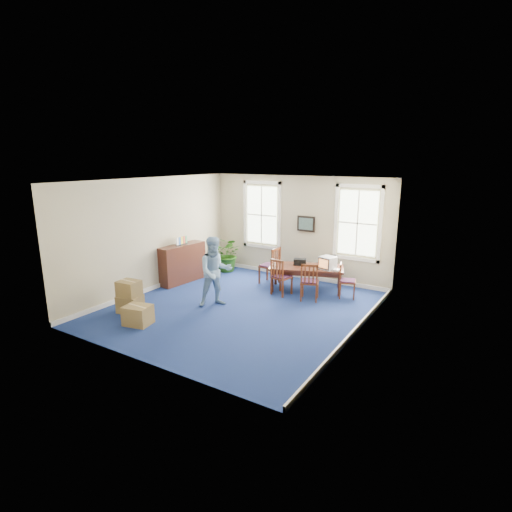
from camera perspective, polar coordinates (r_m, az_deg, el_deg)
The scene contains 25 objects.
floor at distance 10.26m, azimuth -2.26°, elevation -7.41°, with size 6.50×6.50×0.00m, color navy.
ceiling at distance 9.58m, azimuth -2.44°, elevation 10.74°, with size 6.50×6.50×0.00m, color white.
wall_back at distance 12.57m, azimuth 5.99°, elevation 4.07°, with size 6.50×6.50×0.00m, color #B6AB8B.
wall_front at distance 7.42m, azimuth -16.55°, elevation -3.32°, with size 6.50×6.50×0.00m, color #B6AB8B.
wall_left at distance 11.71m, azimuth -14.62°, elevation 2.97°, with size 6.50×6.50×0.00m, color #B6AB8B.
wall_right at distance 8.53m, azimuth 14.61°, elevation -0.99°, with size 6.50×6.50×0.00m, color #B6AB8B.
baseboard_back at distance 12.89m, azimuth 5.76°, elevation -2.71°, with size 6.00×0.04×0.12m, color white.
baseboard_left at distance 12.06m, azimuth -14.08°, elevation -4.24°, with size 0.04×6.50×0.12m, color white.
baseboard_right at distance 9.04m, azimuth 13.83°, elevation -10.44°, with size 0.04×6.50×0.12m, color white.
window_left at distance 13.11m, azimuth 0.85°, elevation 5.87°, with size 1.40×0.12×2.20m, color white, non-canonical shape.
window_right at distance 11.81m, azimuth 14.33°, elevation 4.56°, with size 1.40×0.12×2.20m, color white, non-canonical shape.
wall_picture at distance 12.37m, azimuth 7.16°, elevation 4.58°, with size 0.58×0.06×0.48m, color black, non-canonical shape.
conference_table at distance 11.58m, azimuth 7.18°, elevation -3.16°, with size 2.07×0.94×0.71m, color #492217, non-canonical shape.
crt_tv at distance 11.25m, azimuth 10.20°, elevation -0.96°, with size 0.39×0.43×0.36m, color #B7B7BC, non-canonical shape.
game_console at distance 11.15m, azimuth 11.43°, elevation -1.97°, with size 0.16×0.19×0.05m, color white.
equipment_bag at distance 11.59m, azimuth 6.29°, elevation -0.84°, with size 0.36×0.23×0.18m, color black.
chair_near_left at distance 11.10m, azimuth 3.69°, elevation -2.93°, with size 0.47×0.47×1.04m, color maroon, non-canonical shape.
chair_near_right at distance 10.75m, azimuth 7.69°, elevation -3.59°, with size 0.47×0.47×1.04m, color maroon, non-canonical shape.
chair_end_left at distance 12.06m, azimuth 1.92°, elevation -1.35°, with size 0.50×0.50×1.12m, color maroon, non-canonical shape.
chair_end_right at distance 11.12m, azimuth 12.96°, elevation -3.46°, with size 0.43×0.43×0.96m, color maroon, non-canonical shape.
man at distance 10.21m, azimuth -5.84°, elevation -2.24°, with size 0.88×0.68×1.80m, color #82A8CF.
credenza at distance 12.39m, azimuth -10.49°, elevation -0.87°, with size 0.45×1.58×1.24m, color #492217.
brochure_rack at distance 12.21m, azimuth -10.57°, elevation 2.53°, with size 0.10×0.59×0.26m, color #99999E, non-canonical shape.
potted_plant at distance 13.37m, azimuth -4.04°, elevation 0.26°, with size 1.06×0.92×1.18m, color #1C450E.
cardboard_boxes at distance 10.24m, azimuth -16.39°, elevation -5.51°, with size 1.48×1.48×0.85m, color olive, non-canonical shape.
Camera 1 is at (5.37, -7.92, 3.71)m, focal length 28.00 mm.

